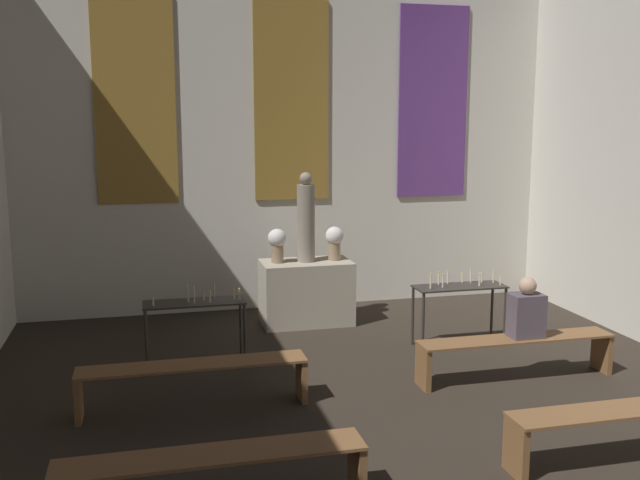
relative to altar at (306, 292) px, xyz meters
name	(u,v)px	position (x,y,z in m)	size (l,w,h in m)	color
wall_back	(291,135)	(0.00, 1.01, 2.15)	(8.12, 0.16, 5.12)	silver
altar	(306,292)	(0.00, 0.00, 0.00)	(1.24, 0.71, 0.88)	#ADA38E
statue	(306,220)	(0.00, 0.00, 1.01)	(0.24, 0.24, 1.23)	gray
flower_vase_left	(277,243)	(-0.40, 0.00, 0.72)	(0.26, 0.26, 0.47)	#937A5B
flower_vase_right	(334,240)	(0.40, 0.00, 0.72)	(0.26, 0.26, 0.47)	#937A5B
candle_rack_left	(195,311)	(-1.63, -1.44, 0.22)	(1.15, 0.40, 0.97)	#332D28
candle_rack_right	(459,295)	(1.63, -1.44, 0.22)	(1.15, 0.40, 0.97)	#332D28
pew_third_left	(213,469)	(-1.74, -4.63, -0.09)	(2.21, 0.36, 0.47)	brown
pew_third_right	(634,421)	(1.74, -4.63, -0.09)	(2.21, 0.36, 0.47)	brown
pew_back_left	(194,375)	(-1.74, -2.69, -0.09)	(2.21, 0.36, 0.47)	brown
pew_back_right	(516,348)	(1.74, -2.69, -0.09)	(2.21, 0.36, 0.47)	brown
person_seated	(526,311)	(1.84, -2.69, 0.32)	(0.36, 0.24, 0.67)	#564C56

